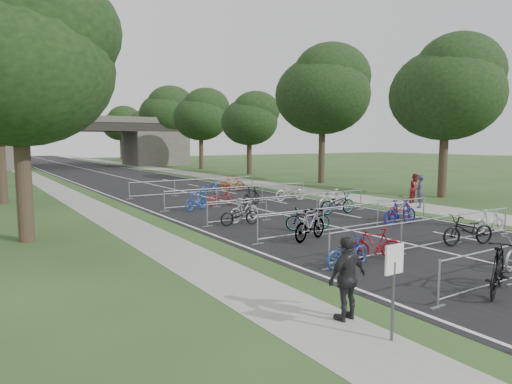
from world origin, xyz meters
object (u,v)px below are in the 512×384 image
park_sign (394,274)px  pedestrian_a (420,191)px  pedestrian_b (415,188)px  pedestrian_c (347,279)px  overpass_bridge (76,142)px

park_sign → pedestrian_a: (14.48, 10.63, -0.35)m
pedestrian_b → pedestrian_c: 19.37m
pedestrian_a → pedestrian_c: bearing=-5.4°
pedestrian_a → pedestrian_c: (-14.48, -9.44, -0.04)m
park_sign → pedestrian_c: size_ratio=1.04×
overpass_bridge → pedestrian_a: bearing=-81.5°
park_sign → pedestrian_b: size_ratio=1.05×
overpass_bridge → pedestrian_c: size_ratio=17.64×
overpass_bridge → pedestrian_c: overpass_bridge is taller
park_sign → pedestrian_a: size_ratio=0.99×
pedestrian_c → pedestrian_b: bearing=-150.7°
pedestrian_a → pedestrian_b: (1.52, 1.48, -0.05)m
park_sign → pedestrian_c: bearing=90.0°
park_sign → pedestrian_b: park_sign is taller
overpass_bridge → pedestrian_b: (9.20, -49.89, -2.66)m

